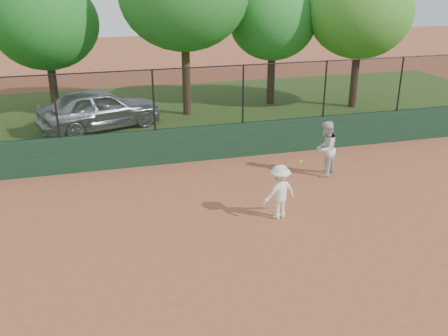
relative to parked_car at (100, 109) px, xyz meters
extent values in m
plane|color=#A35334|center=(2.14, -10.60, -0.83)|extent=(80.00, 80.00, 0.00)
cube|color=#193722|center=(2.14, -4.60, -0.23)|extent=(26.00, 0.20, 1.20)
cube|color=#2E4D18|center=(2.14, 1.40, -0.83)|extent=(36.00, 12.00, 0.01)
imported|color=#A3A7AC|center=(0.00, 0.00, 0.00)|extent=(5.26, 3.35, 1.67)
imported|color=silver|center=(6.62, -6.94, 0.05)|extent=(1.09, 1.07, 1.77)
imported|color=white|center=(4.19, -9.28, -0.10)|extent=(1.06, 0.78, 1.48)
sphere|color=#CCDB30|center=(4.58, -9.63, 0.84)|extent=(0.07, 0.07, 0.07)
cube|color=black|center=(2.14, -4.60, 1.37)|extent=(26.00, 0.02, 2.00)
cylinder|color=black|center=(2.14, -4.60, 2.35)|extent=(26.00, 0.04, 0.04)
cylinder|color=black|center=(-1.36, -4.60, 1.37)|extent=(0.06, 0.06, 2.00)
cylinder|color=black|center=(1.64, -4.60, 1.37)|extent=(0.06, 0.06, 2.00)
cylinder|color=black|center=(4.64, -4.60, 1.37)|extent=(0.06, 0.06, 2.00)
cylinder|color=black|center=(7.64, -4.60, 1.37)|extent=(0.06, 0.06, 2.00)
cylinder|color=black|center=(10.64, -4.60, 1.37)|extent=(0.06, 0.06, 2.00)
cylinder|color=#482F19|center=(-1.83, 2.51, 0.29)|extent=(0.36, 0.36, 2.24)
ellipsoid|color=#1C611D|center=(-1.83, 2.51, 3.12)|extent=(4.43, 4.02, 3.82)
cylinder|color=#462F19|center=(3.83, 1.16, 0.69)|extent=(0.36, 0.36, 3.04)
cylinder|color=#402615|center=(8.09, 1.96, 0.31)|extent=(0.36, 0.36, 2.28)
ellipsoid|color=#226A24|center=(8.09, 1.96, 3.00)|extent=(4.02, 3.65, 3.47)
cylinder|color=#432A18|center=(11.64, 0.40, 0.40)|extent=(0.36, 0.36, 2.48)
ellipsoid|color=#397621|center=(11.64, 0.40, 3.46)|extent=(4.70, 4.27, 4.06)
camera|label=1|loc=(-0.30, -20.26, 5.33)|focal=40.00mm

